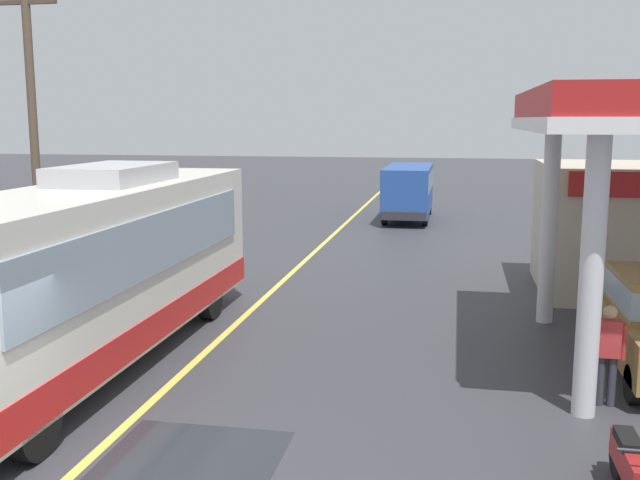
# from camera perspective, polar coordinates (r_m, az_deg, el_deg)

# --- Properties ---
(ground) EXTENTS (120.00, 120.00, 0.00)m
(ground) POSITION_cam_1_polar(r_m,az_deg,el_deg) (28.38, 0.76, 0.16)
(ground) COLOR #38383D
(lane_divider_stripe) EXTENTS (0.16, 50.00, 0.01)m
(lane_divider_stripe) POSITION_cam_1_polar(r_m,az_deg,el_deg) (23.54, -1.34, -1.76)
(lane_divider_stripe) COLOR #D8CC4C
(lane_divider_stripe) RESTS_ON ground
(coach_bus_main) EXTENTS (2.60, 11.04, 3.69)m
(coach_bus_main) POSITION_cam_1_polar(r_m,az_deg,el_deg) (14.30, -17.26, -2.51)
(coach_bus_main) COLOR silver
(coach_bus_main) RESTS_ON ground
(minibus_opposing_lane) EXTENTS (2.04, 6.13, 2.44)m
(minibus_opposing_lane) POSITION_cam_1_polar(r_m,az_deg,el_deg) (33.76, 6.91, 4.09)
(minibus_opposing_lane) COLOR #264C9E
(minibus_opposing_lane) RESTS_ON ground
(motorcycle_parked_forecourt) EXTENTS (0.55, 1.80, 0.92)m
(motorcycle_parked_forecourt) POSITION_cam_1_polar(r_m,az_deg,el_deg) (9.93, 22.93, -15.93)
(motorcycle_parked_forecourt) COLOR black
(motorcycle_parked_forecourt) RESTS_ON ground
(pedestrian_near_pump) EXTENTS (0.55, 0.22, 1.66)m
(pedestrian_near_pump) POSITION_cam_1_polar(r_m,az_deg,el_deg) (12.66, 21.52, -7.96)
(pedestrian_near_pump) COLOR #33333F
(pedestrian_near_pump) RESTS_ON ground
(pedestrian_by_shop) EXTENTS (0.55, 0.22, 1.66)m
(pedestrian_by_shop) POSITION_cam_1_polar(r_m,az_deg,el_deg) (14.35, 23.43, -6.07)
(pedestrian_by_shop) COLOR #33333F
(pedestrian_by_shop) RESTS_ON ground
(utility_pole_roadside) EXTENTS (1.80, 0.24, 8.28)m
(utility_pole_roadside) POSITION_cam_1_polar(r_m,az_deg,el_deg) (22.01, -21.44, 8.14)
(utility_pole_roadside) COLOR brown
(utility_pole_roadside) RESTS_ON ground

